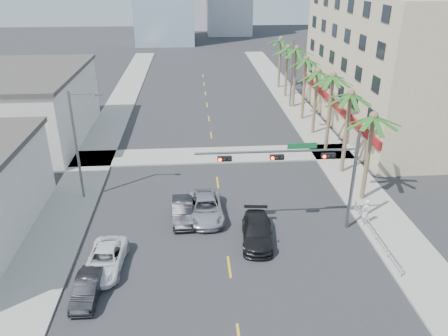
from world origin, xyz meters
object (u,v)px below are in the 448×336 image
at_px(traffic_signal_mast, 309,166).
at_px(car_lane_left, 183,211).
at_px(car_parked_mid, 87,288).
at_px(pedestrian, 365,212).
at_px(car_parked_far, 105,260).
at_px(car_lane_center, 206,208).
at_px(car_lane_right, 257,232).

bearing_deg(traffic_signal_mast, car_lane_left, 166.85).
distance_m(traffic_signal_mast, car_lane_left, 10.02).
height_order(car_parked_mid, car_lane_left, car_lane_left).
relative_size(car_lane_left, pedestrian, 2.16).
relative_size(car_parked_far, car_lane_left, 1.11).
height_order(car_lane_left, car_lane_center, car_lane_center).
bearing_deg(traffic_signal_mast, car_parked_mid, -156.55).
height_order(car_parked_far, car_lane_right, car_lane_right).
bearing_deg(car_lane_left, traffic_signal_mast, -15.35).
relative_size(car_parked_far, pedestrian, 2.40).
distance_m(car_parked_mid, car_lane_center, 11.10).
height_order(car_parked_mid, car_lane_right, car_lane_right).
xyz_separation_m(traffic_signal_mast, pedestrian, (4.52, 0.17, -3.90)).
xyz_separation_m(car_lane_center, pedestrian, (11.55, -2.21, 0.40)).
bearing_deg(car_lane_right, pedestrian, 15.09).
xyz_separation_m(car_lane_right, pedestrian, (8.13, 1.34, 0.42)).
relative_size(car_parked_mid, car_lane_left, 0.87).
bearing_deg(car_parked_mid, pedestrian, 19.68).
xyz_separation_m(traffic_signal_mast, car_parked_far, (-13.58, -3.52, -4.39)).
height_order(car_lane_left, car_lane_right, car_lane_right).
height_order(traffic_signal_mast, car_parked_mid, traffic_signal_mast).
distance_m(car_parked_mid, car_parked_far, 2.68).
distance_m(car_lane_left, car_lane_right, 6.10).
bearing_deg(car_lane_left, pedestrian, -10.28).
height_order(traffic_signal_mast, car_lane_left, traffic_signal_mast).
height_order(car_lane_center, pedestrian, pedestrian).
relative_size(traffic_signal_mast, car_parked_mid, 2.92).
distance_m(car_lane_right, pedestrian, 8.25).
xyz_separation_m(car_lane_left, pedestrian, (13.30, -1.89, 0.44)).
height_order(car_parked_mid, car_lane_center, car_lane_center).
bearing_deg(car_lane_left, car_parked_mid, -125.42).
bearing_deg(car_lane_right, car_parked_mid, -149.00).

